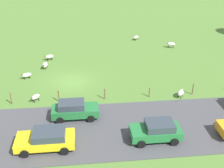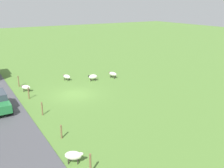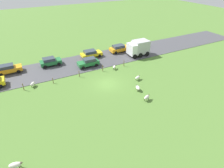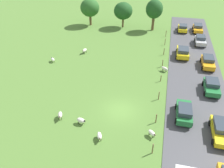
{
  "view_description": "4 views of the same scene",
  "coord_description": "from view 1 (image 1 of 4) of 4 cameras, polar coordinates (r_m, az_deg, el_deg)",
  "views": [
    {
      "loc": [
        28.57,
        1.47,
        14.14
      ],
      "look_at": [
        2.86,
        4.2,
        0.9
      ],
      "focal_mm": 45.34,
      "sensor_mm": 36.0,
      "label": 1
    },
    {
      "loc": [
        9.51,
        23.17,
        9.05
      ],
      "look_at": [
        -2.64,
        3.16,
        1.55
      ],
      "focal_mm": 40.89,
      "sensor_mm": 36.0,
      "label": 2
    },
    {
      "loc": [
        -22.79,
        10.9,
        15.96
      ],
      "look_at": [
        -1.47,
        -0.1,
        0.76
      ],
      "focal_mm": 29.22,
      "sensor_mm": 36.0,
      "label": 3
    },
    {
      "loc": [
        3.99,
        -21.22,
        17.97
      ],
      "look_at": [
        -2.02,
        3.82,
        1.1
      ],
      "focal_mm": 36.74,
      "sensor_mm": 36.0,
      "label": 4
    }
  ],
  "objects": [
    {
      "name": "fence_post_4",
      "position": [
        29.82,
        16.0,
        -0.99
      ],
      "size": [
        0.12,
        0.12,
        1.23
      ],
      "primitive_type": "cylinder",
      "color": "brown",
      "rests_on": "ground_plane"
    },
    {
      "name": "ground_plane",
      "position": [
        31.91,
        -8.07,
        0.53
      ],
      "size": [
        160.0,
        160.0,
        0.0
      ],
      "primitive_type": "plane",
      "color": "#517A33"
    },
    {
      "name": "sheep_0",
      "position": [
        45.14,
        4.9,
        9.39
      ],
      "size": [
        1.02,
        1.06,
        0.7
      ],
      "color": "white",
      "rests_on": "ground_plane"
    },
    {
      "name": "road_strip",
      "position": [
        23.93,
        -8.53,
        -9.37
      ],
      "size": [
        8.0,
        80.0,
        0.06
      ],
      "primitive_type": "cube",
      "color": "#47474C",
      "rests_on": "ground_plane"
    },
    {
      "name": "sheep_4",
      "position": [
        33.43,
        -16.85,
        1.74
      ],
      "size": [
        0.81,
        1.19,
        0.7
      ],
      "color": "white",
      "rests_on": "ground_plane"
    },
    {
      "name": "car_6",
      "position": [
        22.6,
        8.97,
        -9.23
      ],
      "size": [
        2.06,
        3.95,
        1.56
      ],
      "color": "#237238",
      "rests_on": "road_strip"
    },
    {
      "name": "sheep_2",
      "position": [
        29.07,
        13.68,
        -1.75
      ],
      "size": [
        1.13,
        1.01,
        0.75
      ],
      "color": "silver",
      "rests_on": "ground_plane"
    },
    {
      "name": "fence_post_3",
      "position": [
        28.55,
        7.56,
        -1.67
      ],
      "size": [
        0.12,
        0.12,
        1.01
      ],
      "primitive_type": "cylinder",
      "color": "brown",
      "rests_on": "ground_plane"
    },
    {
      "name": "car_1",
      "position": [
        22.11,
        -13.06,
        -10.69
      ],
      "size": [
        2.21,
        4.39,
        1.48
      ],
      "color": "yellow",
      "rests_on": "road_strip"
    },
    {
      "name": "sheep_5",
      "position": [
        28.51,
        -15.2,
        -2.54
      ],
      "size": [
        0.99,
        0.96,
        0.71
      ],
      "color": "white",
      "rests_on": "ground_plane"
    },
    {
      "name": "car_2",
      "position": [
        25.05,
        -7.6,
        -5.11
      ],
      "size": [
        1.92,
        4.06,
        1.59
      ],
      "color": "#237238",
      "rests_on": "road_strip"
    },
    {
      "name": "fence_post_1",
      "position": [
        27.91,
        -10.71,
        -2.41
      ],
      "size": [
        0.12,
        0.12,
        1.21
      ],
      "primitive_type": "cylinder",
      "color": "brown",
      "rests_on": "ground_plane"
    },
    {
      "name": "sheep_6",
      "position": [
        35.53,
        -13.38,
        3.75
      ],
      "size": [
        1.2,
        0.8,
        0.77
      ],
      "color": "silver",
      "rests_on": "ground_plane"
    },
    {
      "name": "sheep_3",
      "position": [
        42.43,
        11.83,
        7.89
      ],
      "size": [
        0.76,
        1.3,
        0.83
      ],
      "color": "silver",
      "rests_on": "ground_plane"
    },
    {
      "name": "sheep_1",
      "position": [
        37.92,
        -12.55,
        5.42
      ],
      "size": [
        0.84,
        1.23,
        0.78
      ],
      "color": "beige",
      "rests_on": "ground_plane"
    },
    {
      "name": "fence_post_0",
      "position": [
        28.68,
        -19.69,
        -2.74
      ],
      "size": [
        0.12,
        0.12,
        1.25
      ],
      "primitive_type": "cylinder",
      "color": "brown",
      "rests_on": "ground_plane"
    },
    {
      "name": "fence_post_2",
      "position": [
        27.86,
        -1.47,
        -2.01
      ],
      "size": [
        0.12,
        0.12,
        1.16
      ],
      "primitive_type": "cylinder",
      "color": "brown",
      "rests_on": "ground_plane"
    }
  ]
}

